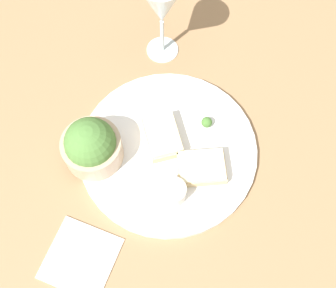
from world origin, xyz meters
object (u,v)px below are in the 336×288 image
object	(u,v)px
cheese_toast_far	(202,167)
napkin	(81,258)
salad_bowl	(91,146)
sauce_ramekin	(173,192)
wine_glass	(162,6)
cheese_toast_near	(163,136)

from	to	relation	value
cheese_toast_far	napkin	bearing A→B (deg)	72.16
salad_bowl	cheese_toast_far	bearing A→B (deg)	-153.02
salad_bowl	sauce_ramekin	distance (m)	0.16
salad_bowl	cheese_toast_far	world-z (taller)	salad_bowl
cheese_toast_far	napkin	distance (m)	0.26
salad_bowl	napkin	size ratio (longest dim) A/B	0.78
salad_bowl	wine_glass	world-z (taller)	wine_glass
salad_bowl	wine_glass	xyz separation A→B (m)	(0.04, -0.27, 0.08)
sauce_ramekin	cheese_toast_near	bearing A→B (deg)	-44.77
cheese_toast_far	wine_glass	distance (m)	0.30
napkin	wine_glass	bearing A→B (deg)	-72.11
salad_bowl	sauce_ramekin	bearing A→B (deg)	-173.01
salad_bowl	napkin	xyz separation A→B (m)	(-0.09, 0.15, -0.05)
sauce_ramekin	napkin	bearing A→B (deg)	69.72
wine_glass	cheese_toast_far	bearing A→B (deg)	140.23
cheese_toast_near	cheese_toast_far	xyz separation A→B (m)	(-0.09, 0.01, -0.00)
wine_glass	cheese_toast_near	bearing A→B (deg)	125.92
sauce_ramekin	wine_glass	bearing A→B (deg)	-50.90
sauce_ramekin	salad_bowl	bearing A→B (deg)	6.99
sauce_ramekin	cheese_toast_far	bearing A→B (deg)	-101.33
sauce_ramekin	napkin	world-z (taller)	sauce_ramekin
cheese_toast_near	cheese_toast_far	bearing A→B (deg)	174.77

